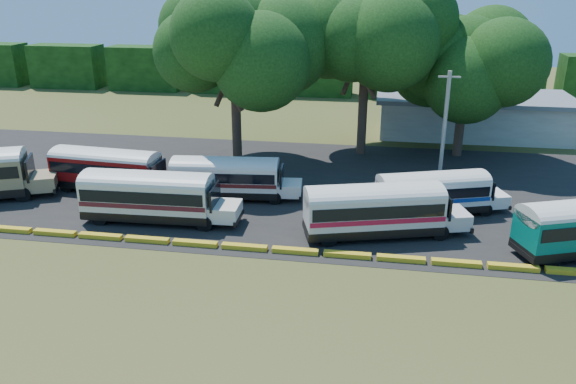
% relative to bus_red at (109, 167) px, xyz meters
% --- Properties ---
extents(ground, '(160.00, 160.00, 0.00)m').
position_rel_bus_red_xyz_m(ground, '(10.61, -8.84, -1.84)').
color(ground, '#354416').
rests_on(ground, ground).
extents(asphalt_strip, '(64.00, 24.00, 0.02)m').
position_rel_bus_red_xyz_m(asphalt_strip, '(11.61, 3.16, -1.83)').
color(asphalt_strip, black).
rests_on(asphalt_strip, ground).
extents(curb, '(53.70, 0.45, 0.30)m').
position_rel_bus_red_xyz_m(curb, '(10.61, -7.84, -1.69)').
color(curb, yellow).
rests_on(curb, ground).
extents(terminal_building, '(19.00, 9.00, 4.00)m').
position_rel_bus_red_xyz_m(terminal_building, '(28.61, 21.16, 0.19)').
color(terminal_building, beige).
rests_on(terminal_building, ground).
extents(treeline_backdrop, '(130.00, 4.00, 6.00)m').
position_rel_bus_red_xyz_m(treeline_backdrop, '(10.61, 39.16, 1.16)').
color(treeline_backdrop, black).
rests_on(treeline_backdrop, ground).
extents(bus_red, '(9.93, 3.18, 3.21)m').
position_rel_bus_red_xyz_m(bus_red, '(0.00, 0.00, 0.00)').
color(bus_red, black).
rests_on(bus_red, ground).
extents(bus_cream_west, '(10.28, 2.87, 3.35)m').
position_rel_bus_red_xyz_m(bus_cream_west, '(5.27, -4.78, 0.05)').
color(bus_cream_west, black).
rests_on(bus_cream_west, ground).
extents(bus_cream_east, '(9.44, 3.18, 3.05)m').
position_rel_bus_red_xyz_m(bus_cream_east, '(9.09, -0.02, -0.12)').
color(bus_cream_east, black).
rests_on(bus_cream_east, ground).
extents(bus_white_red, '(10.41, 5.26, 3.33)m').
position_rel_bus_red_xyz_m(bus_white_red, '(19.63, -4.72, 0.04)').
color(bus_white_red, black).
rests_on(bus_white_red, ground).
extents(bus_white_blue, '(9.13, 4.95, 2.93)m').
position_rel_bus_red_xyz_m(bus_white_blue, '(23.39, -0.58, -0.19)').
color(bus_white_blue, black).
rests_on(bus_white_blue, ground).
extents(tree_west, '(10.55, 10.55, 14.39)m').
position_rel_bus_red_xyz_m(tree_west, '(7.50, 8.74, 8.63)').
color(tree_west, '#34261A').
rests_on(tree_west, ground).
extents(tree_center, '(10.57, 10.57, 15.62)m').
position_rel_bus_red_xyz_m(tree_center, '(17.97, 12.75, 9.84)').
color(tree_center, '#34261A').
rests_on(tree_center, ground).
extents(tree_east, '(9.50, 9.50, 12.07)m').
position_rel_bus_red_xyz_m(tree_east, '(26.49, 13.50, 6.70)').
color(tree_east, '#34261A').
rests_on(tree_east, ground).
extents(utility_pole, '(1.60, 0.30, 8.63)m').
position_rel_bus_red_xyz_m(utility_pole, '(24.28, 5.60, 2.58)').
color(utility_pole, gray).
rests_on(utility_pole, ground).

